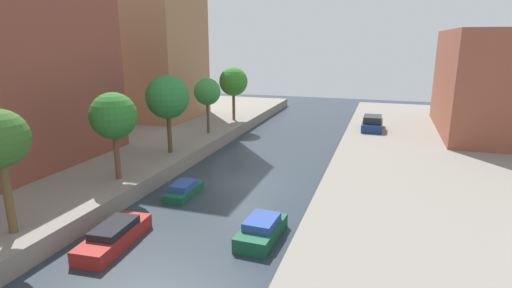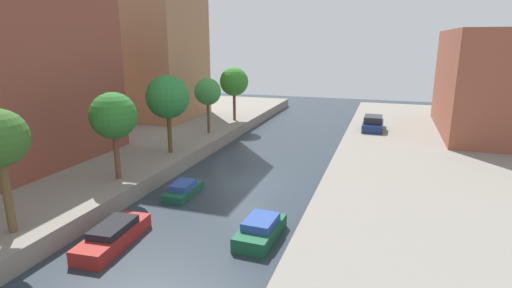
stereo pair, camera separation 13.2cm
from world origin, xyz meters
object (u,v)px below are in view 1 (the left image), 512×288
Objects in this scene: low_block_right at (505,83)px; moored_boat_left_2 at (184,190)px; moored_boat_right_2 at (262,230)px; moored_boat_left_1 at (114,236)px; street_tree_2 at (114,116)px; parked_car at (372,124)px; street_tree_5 at (233,82)px; street_tree_4 at (207,92)px; street_tree_3 at (167,97)px.

low_block_right reaches higher than moored_boat_left_2.
moored_boat_left_1 is at bearing -157.20° from moored_boat_right_2.
moored_boat_right_2 is at bearing -15.77° from street_tree_2.
low_block_right is at bearing 10.15° from parked_car.
low_block_right reaches higher than street_tree_5.
low_block_right is 25.86m from street_tree_4.
moored_boat_left_1 is at bearing -91.09° from moored_boat_left_2.
street_tree_3 reaches higher than moored_boat_left_1.
street_tree_5 is at bearing 98.36° from moored_boat_left_1.
street_tree_5 reaches higher than street_tree_4.
moored_boat_left_2 is at bearing -53.65° from street_tree_3.
moored_boat_left_2 is at bearing 88.91° from moored_boat_left_1.
street_tree_2 is 6.14m from street_tree_3.
parked_car is at bearing -169.85° from low_block_right.
street_tree_4 is 1.40× the size of moored_boat_right_2.
parked_car is 1.30× the size of moored_boat_left_2.
street_tree_4 is at bearing -90.00° from street_tree_5.
low_block_right is at bearing 40.13° from street_tree_2.
low_block_right is at bearing 57.85° from moored_boat_right_2.
street_tree_3 is at bearing 107.45° from moored_boat_left_1.
low_block_right is 2.90× the size of street_tree_2.
street_tree_5 is at bearing -176.50° from low_block_right.
moored_boat_left_1 is (-21.00, -26.14, -5.04)m from low_block_right.
street_tree_3 is 6.76m from street_tree_4.
low_block_right reaches higher than moored_boat_right_2.
moored_boat_left_2 is (-20.87, -19.71, -5.14)m from low_block_right.
street_tree_5 is 1.71× the size of moored_boat_left_2.
street_tree_5 is 14.30m from parked_car.
street_tree_4 is 15.43m from parked_car.
moored_boat_right_2 is (9.83, -15.65, -4.23)m from street_tree_4.
parked_car is at bearing 23.22° from street_tree_4.
street_tree_4 reaches higher than moored_boat_left_1.
street_tree_2 is 5.91m from moored_boat_left_2.
street_tree_2 is at bearing -164.38° from moored_boat_left_2.
parked_car is (13.89, 18.84, -3.24)m from street_tree_2.
low_block_right is at bearing 51.23° from moored_boat_left_1.
moored_boat_right_2 is (9.83, -22.03, -4.51)m from street_tree_5.
street_tree_5 is at bearing 178.29° from parked_car.
street_tree_5 is (0.00, 13.12, -0.13)m from street_tree_3.
street_tree_4 is at bearing 90.00° from street_tree_2.
street_tree_2 is at bearing -90.00° from street_tree_4.
low_block_right is at bearing 3.50° from street_tree_5.
moored_boat_right_2 reaches higher than moored_boat_left_2.
low_block_right is 11.59m from parked_car.
moored_boat_left_2 is at bearing -78.38° from street_tree_5.
street_tree_4 reaches higher than moored_boat_left_2.
street_tree_3 is 14.05m from moored_boat_right_2.
street_tree_3 reaches higher than street_tree_2.
parked_car is 22.02m from moored_boat_right_2.
parked_car reaches higher than moored_boat_left_1.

